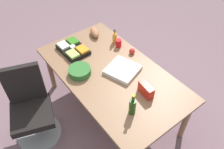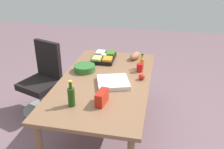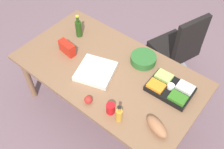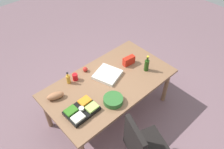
{
  "view_description": "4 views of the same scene",
  "coord_description": "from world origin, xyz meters",
  "px_view_note": "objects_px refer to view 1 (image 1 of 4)",
  "views": [
    {
      "loc": [
        -1.6,
        1.22,
        2.73
      ],
      "look_at": [
        -0.07,
        0.04,
        0.78
      ],
      "focal_mm": 37.07,
      "sensor_mm": 36.0,
      "label": 1
    },
    {
      "loc": [
        -2.66,
        -0.65,
        2.14
      ],
      "look_at": [
        0.13,
        -0.06,
        0.77
      ],
      "focal_mm": 40.83,
      "sensor_mm": 36.0,
      "label": 2
    },
    {
      "loc": [
        1.14,
        -1.34,
        2.73
      ],
      "look_at": [
        0.12,
        -0.09,
        0.83
      ],
      "focal_mm": 40.97,
      "sensor_mm": 36.0,
      "label": 3
    },
    {
      "loc": [
        1.54,
        1.74,
        3.16
      ],
      "look_at": [
        -0.11,
        -0.06,
        0.79
      ],
      "focal_mm": 35.84,
      "sensor_mm": 36.0,
      "label": 4
    }
  ],
  "objects_px": {
    "wine_bottle": "(132,106)",
    "salad_bowl": "(80,71)",
    "office_chair": "(33,113)",
    "dressing_bottle": "(115,38)",
    "apple_red": "(132,51)",
    "pizza_box": "(123,70)",
    "red_solo_cup": "(119,43)",
    "bread_loaf": "(95,32)",
    "chip_bag_red": "(146,90)",
    "conference_table": "(112,76)",
    "veggie_tray": "(73,49)"
  },
  "relations": [
    {
      "from": "apple_red",
      "to": "dressing_bottle",
      "type": "relative_size",
      "value": 0.37
    },
    {
      "from": "dressing_bottle",
      "to": "chip_bag_red",
      "type": "distance_m",
      "value": 1.01
    },
    {
      "from": "wine_bottle",
      "to": "veggie_tray",
      "type": "xyz_separation_m",
      "value": [
        1.24,
        -0.03,
        -0.07
      ]
    },
    {
      "from": "conference_table",
      "to": "salad_bowl",
      "type": "distance_m",
      "value": 0.4
    },
    {
      "from": "apple_red",
      "to": "chip_bag_red",
      "type": "xyz_separation_m",
      "value": [
        -0.62,
        0.34,
        0.03
      ]
    },
    {
      "from": "conference_table",
      "to": "chip_bag_red",
      "type": "height_order",
      "value": "chip_bag_red"
    },
    {
      "from": "dressing_bottle",
      "to": "red_solo_cup",
      "type": "height_order",
      "value": "dressing_bottle"
    },
    {
      "from": "wine_bottle",
      "to": "red_solo_cup",
      "type": "height_order",
      "value": "wine_bottle"
    },
    {
      "from": "pizza_box",
      "to": "red_solo_cup",
      "type": "bearing_deg",
      "value": -51.13
    },
    {
      "from": "conference_table",
      "to": "office_chair",
      "type": "xyz_separation_m",
      "value": [
        0.3,
        0.99,
        -0.27
      ]
    },
    {
      "from": "pizza_box",
      "to": "bread_loaf",
      "type": "height_order",
      "value": "bread_loaf"
    },
    {
      "from": "office_chair",
      "to": "dressing_bottle",
      "type": "xyz_separation_m",
      "value": [
        0.16,
        -1.39,
        0.42
      ]
    },
    {
      "from": "dressing_bottle",
      "to": "chip_bag_red",
      "type": "bearing_deg",
      "value": 162.07
    },
    {
      "from": "salad_bowl",
      "to": "wine_bottle",
      "type": "bearing_deg",
      "value": -171.57
    },
    {
      "from": "office_chair",
      "to": "wine_bottle",
      "type": "bearing_deg",
      "value": -138.75
    },
    {
      "from": "pizza_box",
      "to": "apple_red",
      "type": "xyz_separation_m",
      "value": [
        0.19,
        -0.31,
        0.01
      ]
    },
    {
      "from": "office_chair",
      "to": "apple_red",
      "type": "xyz_separation_m",
      "value": [
        -0.18,
        -1.42,
        0.38
      ]
    },
    {
      "from": "office_chair",
      "to": "dressing_bottle",
      "type": "relative_size",
      "value": 5.07
    },
    {
      "from": "apple_red",
      "to": "wine_bottle",
      "type": "xyz_separation_m",
      "value": [
        -0.72,
        0.63,
        0.07
      ]
    },
    {
      "from": "apple_red",
      "to": "salad_bowl",
      "type": "relative_size",
      "value": 0.28
    },
    {
      "from": "dressing_bottle",
      "to": "chip_bag_red",
      "type": "xyz_separation_m",
      "value": [
        -0.96,
        0.31,
        -0.01
      ]
    },
    {
      "from": "pizza_box",
      "to": "bread_loaf",
      "type": "relative_size",
      "value": 1.5
    },
    {
      "from": "wine_bottle",
      "to": "dressing_bottle",
      "type": "height_order",
      "value": "wine_bottle"
    },
    {
      "from": "dressing_bottle",
      "to": "conference_table",
      "type": "bearing_deg",
      "value": 138.48
    },
    {
      "from": "office_chair",
      "to": "pizza_box",
      "type": "height_order",
      "value": "office_chair"
    },
    {
      "from": "veggie_tray",
      "to": "bread_loaf",
      "type": "xyz_separation_m",
      "value": [
        0.12,
        -0.44,
        0.01
      ]
    },
    {
      "from": "office_chair",
      "to": "chip_bag_red",
      "type": "relative_size",
      "value": 5.15
    },
    {
      "from": "chip_bag_red",
      "to": "red_solo_cup",
      "type": "height_order",
      "value": "chip_bag_red"
    },
    {
      "from": "red_solo_cup",
      "to": "apple_red",
      "type": "bearing_deg",
      "value": -167.87
    },
    {
      "from": "apple_red",
      "to": "bread_loaf",
      "type": "distance_m",
      "value": 0.66
    },
    {
      "from": "apple_red",
      "to": "wine_bottle",
      "type": "bearing_deg",
      "value": 138.94
    },
    {
      "from": "office_chair",
      "to": "conference_table",
      "type": "bearing_deg",
      "value": -106.66
    },
    {
      "from": "wine_bottle",
      "to": "salad_bowl",
      "type": "bearing_deg",
      "value": 8.43
    },
    {
      "from": "salad_bowl",
      "to": "apple_red",
      "type": "bearing_deg",
      "value": -97.49
    },
    {
      "from": "office_chair",
      "to": "veggie_tray",
      "type": "relative_size",
      "value": 2.4
    },
    {
      "from": "red_solo_cup",
      "to": "pizza_box",
      "type": "bearing_deg",
      "value": 147.24
    },
    {
      "from": "office_chair",
      "to": "apple_red",
      "type": "relative_size",
      "value": 13.55
    },
    {
      "from": "conference_table",
      "to": "pizza_box",
      "type": "height_order",
      "value": "pizza_box"
    },
    {
      "from": "bread_loaf",
      "to": "pizza_box",
      "type": "bearing_deg",
      "value": 169.41
    },
    {
      "from": "pizza_box",
      "to": "veggie_tray",
      "type": "distance_m",
      "value": 0.76
    },
    {
      "from": "salad_bowl",
      "to": "bread_loaf",
      "type": "height_order",
      "value": "bread_loaf"
    },
    {
      "from": "dressing_bottle",
      "to": "apple_red",
      "type": "bearing_deg",
      "value": -174.47
    },
    {
      "from": "office_chair",
      "to": "wine_bottle",
      "type": "xyz_separation_m",
      "value": [
        -0.9,
        -0.79,
        0.45
      ]
    },
    {
      "from": "conference_table",
      "to": "salad_bowl",
      "type": "xyz_separation_m",
      "value": [
        0.22,
        0.32,
        0.11
      ]
    },
    {
      "from": "wine_bottle",
      "to": "red_solo_cup",
      "type": "distance_m",
      "value": 1.11
    },
    {
      "from": "apple_red",
      "to": "veggie_tray",
      "type": "height_order",
      "value": "veggie_tray"
    },
    {
      "from": "wine_bottle",
      "to": "red_solo_cup",
      "type": "xyz_separation_m",
      "value": [
        0.95,
        -0.58,
        -0.05
      ]
    },
    {
      "from": "salad_bowl",
      "to": "dressing_bottle",
      "type": "bearing_deg",
      "value": -71.82
    },
    {
      "from": "office_chair",
      "to": "chip_bag_red",
      "type": "height_order",
      "value": "office_chair"
    },
    {
      "from": "bread_loaf",
      "to": "chip_bag_red",
      "type": "bearing_deg",
      "value": 171.79
    }
  ]
}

